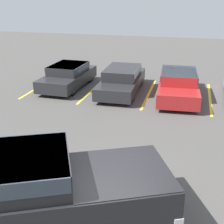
{
  "coord_description": "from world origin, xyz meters",
  "views": [
    {
      "loc": [
        1.75,
        -5.8,
        4.88
      ],
      "look_at": [
        -0.75,
        3.78,
        1.0
      ],
      "focal_mm": 50.0,
      "sensor_mm": 36.0,
      "label": 1
    }
  ],
  "objects_px": {
    "pickup_truck": "(35,190)",
    "parked_sedan_c": "(178,83)",
    "parked_sedan_b": "(122,79)",
    "parked_sedan_a": "(68,75)"
  },
  "relations": [
    {
      "from": "pickup_truck",
      "to": "parked_sedan_b",
      "type": "distance_m",
      "value": 9.99
    },
    {
      "from": "parked_sedan_a",
      "to": "pickup_truck",
      "type": "bearing_deg",
      "value": 20.26
    },
    {
      "from": "parked_sedan_a",
      "to": "parked_sedan_b",
      "type": "xyz_separation_m",
      "value": [
        2.97,
        -0.08,
        0.01
      ]
    },
    {
      "from": "parked_sedan_a",
      "to": "parked_sedan_c",
      "type": "xyz_separation_m",
      "value": [
        5.79,
        -0.23,
        0.02
      ]
    },
    {
      "from": "parked_sedan_a",
      "to": "parked_sedan_c",
      "type": "height_order",
      "value": "parked_sedan_c"
    },
    {
      "from": "pickup_truck",
      "to": "parked_sedan_b",
      "type": "xyz_separation_m",
      "value": [
        -0.38,
        9.98,
        -0.22
      ]
    },
    {
      "from": "pickup_truck",
      "to": "parked_sedan_c",
      "type": "bearing_deg",
      "value": 50.5
    },
    {
      "from": "pickup_truck",
      "to": "parked_sedan_a",
      "type": "relative_size",
      "value": 1.47
    },
    {
      "from": "pickup_truck",
      "to": "parked_sedan_c",
      "type": "relative_size",
      "value": 1.29
    },
    {
      "from": "parked_sedan_a",
      "to": "parked_sedan_c",
      "type": "distance_m",
      "value": 5.79
    }
  ]
}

